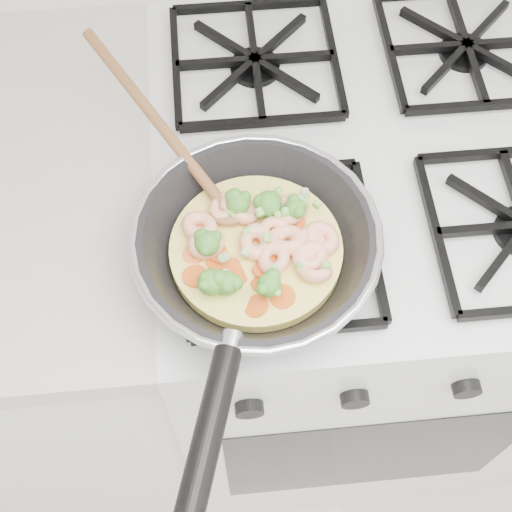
{
  "coord_description": "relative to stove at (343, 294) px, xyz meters",
  "views": [
    {
      "loc": [
        -0.22,
        1.13,
        1.65
      ],
      "look_at": [
        -0.18,
        1.53,
        0.93
      ],
      "focal_mm": 49.92,
      "sensor_mm": 36.0,
      "label": 1
    }
  ],
  "objects": [
    {
      "name": "stove",
      "position": [
        0.0,
        0.0,
        0.0
      ],
      "size": [
        0.6,
        0.6,
        0.92
      ],
      "color": "silver",
      "rests_on": "ground"
    },
    {
      "name": "skillet",
      "position": [
        -0.18,
        -0.17,
        0.5
      ],
      "size": [
        0.33,
        0.6,
        0.09
      ],
      "rotation": [
        0.0,
        0.0,
        -0.21
      ],
      "color": "black",
      "rests_on": "stove"
    }
  ]
}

